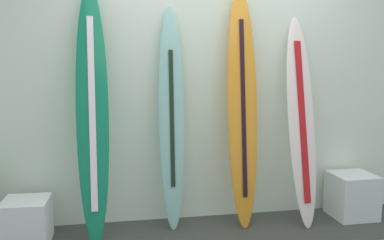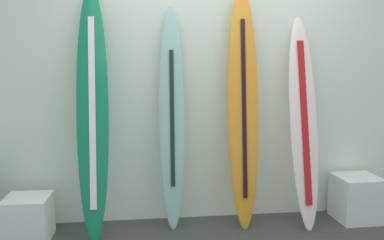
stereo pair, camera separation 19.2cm
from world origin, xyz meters
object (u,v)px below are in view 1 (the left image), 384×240
surfboard_ivory (301,123)px  display_block_center (352,195)px  surfboard_sunset (242,108)px  surfboard_seafoam (172,121)px  display_block_left (27,222)px  surfboard_emerald (92,115)px

surfboard_ivory → display_block_center: bearing=1.7°
surfboard_sunset → surfboard_ivory: 0.56m
surfboard_seafoam → display_block_center: 1.88m
display_block_left → display_block_center: bearing=1.7°
surfboard_sunset → display_block_center: size_ratio=5.10×
display_block_center → surfboard_seafoam: bearing=177.2°
display_block_left → surfboard_emerald: bearing=5.6°
surfboard_sunset → surfboard_ivory: surfboard_sunset is taller
display_block_center → surfboard_emerald: bearing=-179.2°
surfboard_sunset → display_block_center: surfboard_sunset is taller
surfboard_sunset → display_block_left: 2.05m
surfboard_emerald → surfboard_sunset: (1.30, 0.07, 0.02)m
surfboard_ivory → display_block_left: bearing=-178.3°
surfboard_emerald → display_block_center: 2.53m
surfboard_emerald → display_block_center: bearing=0.8°
surfboard_emerald → surfboard_sunset: 1.30m
surfboard_sunset → display_block_center: 1.39m
surfboard_ivory → display_block_left: (-2.39, -0.07, -0.74)m
surfboard_emerald → surfboard_ivory: surfboard_emerald is taller
surfboard_ivory → display_block_left: size_ratio=5.04×
surfboard_emerald → display_block_center: (2.39, 0.03, -0.84)m
surfboard_emerald → display_block_left: 1.02m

